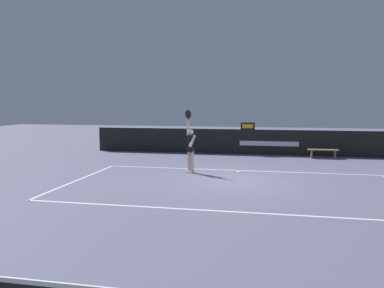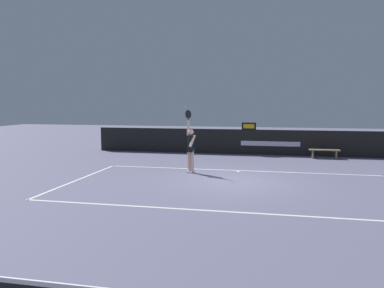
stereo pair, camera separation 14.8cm
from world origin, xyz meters
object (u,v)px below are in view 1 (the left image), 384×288
Objects in this scene: speed_display at (248,126)px; tennis_player at (190,147)px; courtside_bench_near at (323,151)px; tennis_ball at (186,107)px.

tennis_player is (-1.93, -5.84, -0.48)m from speed_display.
courtside_bench_near is at bearing 41.63° from tennis_player.
courtside_bench_near is (3.77, -0.78, -1.17)m from speed_display.
speed_display is 10.60× the size of tennis_ball.
speed_display is at bearing 71.32° from tennis_ball.
courtside_bench_near is at bearing -11.70° from speed_display.
tennis_player is 1.70× the size of courtside_bench_near.
speed_display is 4.02m from courtside_bench_near.
tennis_player reaches higher than courtside_bench_near.
tennis_ball is (-2.06, -6.09, 1.06)m from speed_display.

